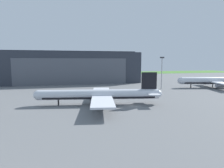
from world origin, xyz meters
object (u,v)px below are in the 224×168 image
Objects in this scene: apron_light_mast at (162,70)px; airliner_far_right at (212,81)px; maintenance_hangar at (72,67)px; fuel_bowser at (151,85)px; airliner_near_right at (100,95)px.

airliner_far_right is at bearing -3.69° from apron_light_mast.
fuel_bowser is at bearing -37.59° from maintenance_hangar.
maintenance_hangar is 2.13× the size of airliner_near_right.
airliner_near_right is at bearing -84.07° from maintenance_hangar.
airliner_near_right is at bearing -132.71° from fuel_bowser.
airliner_near_right is (8.12, -78.21, -7.49)m from maintenance_hangar.
maintenance_hangar is 2.40× the size of airliner_far_right.
fuel_bowser is (46.95, -36.14, -9.94)m from maintenance_hangar.
airliner_near_right is at bearing -142.59° from apron_light_mast.
airliner_far_right is (71.34, 28.39, 0.47)m from airliner_near_right.
airliner_far_right is at bearing -22.83° from fuel_bowser.
apron_light_mast reaches higher than airliner_far_right.
maintenance_hangar is 18.95× the size of fuel_bowser.
airliner_far_right is 32.30m from apron_light_mast.
fuel_bowser is (38.83, 42.07, -2.45)m from airliner_near_right.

